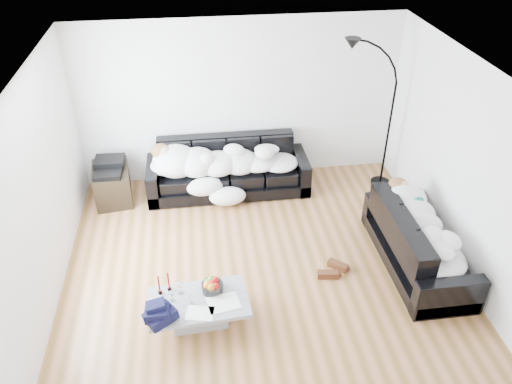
{
  "coord_description": "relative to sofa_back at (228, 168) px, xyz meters",
  "views": [
    {
      "loc": [
        -0.7,
        -4.94,
        4.44
      ],
      "look_at": [
        0.0,
        0.3,
        0.9
      ],
      "focal_mm": 35.0,
      "sensor_mm": 36.0,
      "label": 1
    }
  ],
  "objects": [
    {
      "name": "teal_cushion",
      "position": [
        2.21,
        -1.47,
        0.31
      ],
      "size": [
        0.42,
        0.38,
        0.2
      ],
      "primitive_type": "ellipsoid",
      "rotation": [
        0.0,
        0.0,
        0.24
      ],
      "color": "#0F6D58",
      "rests_on": "sofa_right"
    },
    {
      "name": "sleeper_right",
      "position": [
        2.27,
        -2.07,
        0.21
      ],
      "size": [
        0.7,
        1.67,
        0.41
      ],
      "primitive_type": null,
      "rotation": [
        0.0,
        0.0,
        1.57
      ],
      "color": "silver",
      "rests_on": "sofa_right"
    },
    {
      "name": "wall_back",
      "position": [
        0.25,
        0.49,
        0.89
      ],
      "size": [
        5.0,
        0.02,
        2.6
      ],
      "primitive_type": "cube",
      "color": "silver",
      "rests_on": "ground"
    },
    {
      "name": "wine_glass_b",
      "position": [
        -0.85,
        -2.65,
        -0.01
      ],
      "size": [
        0.06,
        0.06,
        0.15
      ],
      "primitive_type": "cylinder",
      "rotation": [
        0.0,
        0.0,
        0.0
      ],
      "color": "white",
      "rests_on": "coffee_table"
    },
    {
      "name": "candle_left",
      "position": [
        -0.99,
        -2.52,
        0.04
      ],
      "size": [
        0.05,
        0.05,
        0.26
      ],
      "primitive_type": "cylinder",
      "rotation": [
        0.0,
        0.0,
        -0.17
      ],
      "color": "maroon",
      "rests_on": "coffee_table"
    },
    {
      "name": "navy_jacket",
      "position": [
        -0.98,
        -2.91,
        0.08
      ],
      "size": [
        0.4,
        0.36,
        0.17
      ],
      "primitive_type": null,
      "rotation": [
        0.0,
        0.0,
        0.26
      ],
      "color": "black",
      "rests_on": "coffee_table"
    },
    {
      "name": "shoes",
      "position": [
        1.15,
        -2.12,
        -0.36
      ],
      "size": [
        0.53,
        0.45,
        0.1
      ],
      "primitive_type": null,
      "rotation": [
        0.0,
        0.0,
        -0.33
      ],
      "color": "#472311",
      "rests_on": "ground"
    },
    {
      "name": "sleeper_back",
      "position": [
        0.0,
        -0.05,
        0.22
      ],
      "size": [
        2.12,
        0.73,
        0.42
      ],
      "primitive_type": null,
      "color": "silver",
      "rests_on": "sofa_back"
    },
    {
      "name": "floor_lamp",
      "position": [
        2.49,
        -0.12,
        0.65
      ],
      "size": [
        0.83,
        0.57,
        2.12
      ],
      "primitive_type": null,
      "rotation": [
        0.0,
        0.0,
        -0.37
      ],
      "color": "black",
      "rests_on": "ground"
    },
    {
      "name": "newspaper_a",
      "position": [
        -0.29,
        -2.76,
        -0.08
      ],
      "size": [
        0.4,
        0.33,
        0.01
      ],
      "primitive_type": "cube",
      "rotation": [
        0.0,
        0.0,
        0.19
      ],
      "color": "silver",
      "rests_on": "coffee_table"
    },
    {
      "name": "newspaper_b",
      "position": [
        -0.56,
        -2.88,
        -0.08
      ],
      "size": [
        0.34,
        0.27,
        0.01
      ],
      "primitive_type": "cube",
      "rotation": [
        0.0,
        0.0,
        -0.2
      ],
      "color": "silver",
      "rests_on": "coffee_table"
    },
    {
      "name": "ceiling",
      "position": [
        0.25,
        -1.76,
        2.19
      ],
      "size": [
        5.0,
        5.0,
        0.0
      ],
      "primitive_type": "plane",
      "color": "white",
      "rests_on": "ground"
    },
    {
      "name": "av_cabinet",
      "position": [
        -1.79,
        -0.0,
        -0.15
      ],
      "size": [
        0.63,
        0.83,
        0.53
      ],
      "primitive_type": "cube",
      "rotation": [
        0.0,
        0.0,
        0.13
      ],
      "color": "black",
      "rests_on": "ground"
    },
    {
      "name": "sofa_back",
      "position": [
        0.0,
        0.0,
        0.0
      ],
      "size": [
        2.51,
        0.87,
        0.82
      ],
      "primitive_type": "cube",
      "color": "black",
      "rests_on": "ground"
    },
    {
      "name": "wall_right",
      "position": [
        2.75,
        -1.76,
        0.89
      ],
      "size": [
        0.02,
        4.5,
        2.6
      ],
      "primitive_type": "cube",
      "color": "silver",
      "rests_on": "ground"
    },
    {
      "name": "fruit_bowl",
      "position": [
        -0.4,
        -2.54,
        -0.01
      ],
      "size": [
        0.28,
        0.28,
        0.15
      ],
      "primitive_type": "cylinder",
      "rotation": [
        0.0,
        0.0,
        0.14
      ],
      "color": "white",
      "rests_on": "coffee_table"
    },
    {
      "name": "wall_left",
      "position": [
        -2.25,
        -1.76,
        0.89
      ],
      "size": [
        0.02,
        4.5,
        2.6
      ],
      "primitive_type": "cube",
      "color": "silver",
      "rests_on": "ground"
    },
    {
      "name": "candle_right",
      "position": [
        -0.89,
        -2.48,
        0.04
      ],
      "size": [
        0.05,
        0.05,
        0.26
      ],
      "primitive_type": "cylinder",
      "rotation": [
        0.0,
        0.0,
        -0.15
      ],
      "color": "maroon",
      "rests_on": "coffee_table"
    },
    {
      "name": "wine_glass_c",
      "position": [
        -0.65,
        -2.73,
        -0.01
      ],
      "size": [
        0.08,
        0.08,
        0.15
      ],
      "primitive_type": "cylinder",
      "rotation": [
        0.0,
        0.0,
        -0.16
      ],
      "color": "white",
      "rests_on": "coffee_table"
    },
    {
      "name": "ground",
      "position": [
        0.25,
        -1.76,
        -0.41
      ],
      "size": [
        5.0,
        5.0,
        0.0
      ],
      "primitive_type": "plane",
      "color": "brown",
      "rests_on": "ground"
    },
    {
      "name": "stereo",
      "position": [
        -1.79,
        -0.0,
        0.18
      ],
      "size": [
        0.45,
        0.36,
        0.13
      ],
      "primitive_type": "cube",
      "rotation": [
        0.0,
        0.0,
        -0.04
      ],
      "color": "black",
      "rests_on": "av_cabinet"
    },
    {
      "name": "sofa_right",
      "position": [
        2.27,
        -2.07,
        -0.02
      ],
      "size": [
        0.83,
        1.95,
        0.79
      ],
      "primitive_type": "cube",
      "rotation": [
        0.0,
        0.0,
        1.57
      ],
      "color": "black",
      "rests_on": "ground"
    },
    {
      "name": "coffee_table",
      "position": [
        -0.57,
        -2.69,
        -0.25
      ],
      "size": [
        1.15,
        0.72,
        0.32
      ],
      "primitive_type": "cube",
      "rotation": [
        0.0,
        0.0,
        0.07
      ],
      "color": "#939699",
      "rests_on": "ground"
    },
    {
      "name": "wine_glass_a",
      "position": [
        -0.76,
        -2.54,
        0.0
      ],
      "size": [
        0.09,
        0.09,
        0.17
      ],
      "primitive_type": "cylinder",
      "rotation": [
        0.0,
        0.0,
        -0.22
      ],
      "color": "white",
      "rests_on": "coffee_table"
    }
  ]
}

